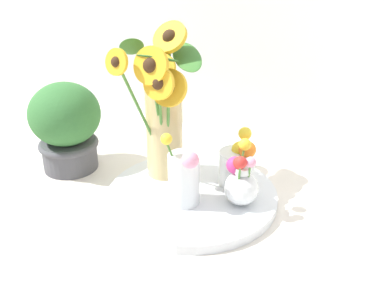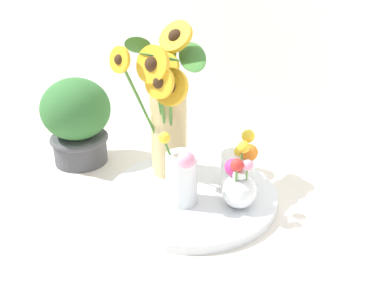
# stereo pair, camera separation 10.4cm
# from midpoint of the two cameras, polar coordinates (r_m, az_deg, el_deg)

# --- Properties ---
(ground_plane) EXTENTS (6.00, 6.00, 0.00)m
(ground_plane) POSITION_cam_midpoint_polar(r_m,az_deg,el_deg) (1.07, -0.07, -8.77)
(ground_plane) COLOR silver
(serving_tray) EXTENTS (0.42, 0.42, 0.02)m
(serving_tray) POSITION_cam_midpoint_polar(r_m,az_deg,el_deg) (1.11, 2.70, -6.67)
(serving_tray) COLOR silver
(serving_tray) RESTS_ON ground_plane
(mason_jar_sunflowers) EXTENTS (0.22, 0.24, 0.39)m
(mason_jar_sunflowers) POSITION_cam_midpoint_polar(r_m,az_deg,el_deg) (1.11, -0.50, 4.40)
(mason_jar_sunflowers) COLOR #D1B77A
(mason_jar_sunflowers) RESTS_ON serving_tray
(vase_small_center) EXTENTS (0.09, 0.07, 0.18)m
(vase_small_center) POSITION_cam_midpoint_polar(r_m,az_deg,el_deg) (1.03, 1.58, -4.11)
(vase_small_center) COLOR white
(vase_small_center) RESTS_ON serving_tray
(vase_bulb_right) EXTENTS (0.08, 0.08, 0.16)m
(vase_bulb_right) POSITION_cam_midpoint_polar(r_m,az_deg,el_deg) (1.04, 8.87, -5.19)
(vase_bulb_right) COLOR white
(vase_bulb_right) RESTS_ON serving_tray
(vase_small_back) EXTENTS (0.09, 0.09, 0.14)m
(vase_small_back) POSITION_cam_midpoint_polar(r_m,az_deg,el_deg) (1.12, 8.71, -2.73)
(vase_small_back) COLOR white
(vase_small_back) RESTS_ON serving_tray
(potted_plant) EXTENTS (0.19, 0.19, 0.25)m
(potted_plant) POSITION_cam_midpoint_polar(r_m,az_deg,el_deg) (1.27, -12.16, 3.03)
(potted_plant) COLOR #4C4C51
(potted_plant) RESTS_ON ground_plane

